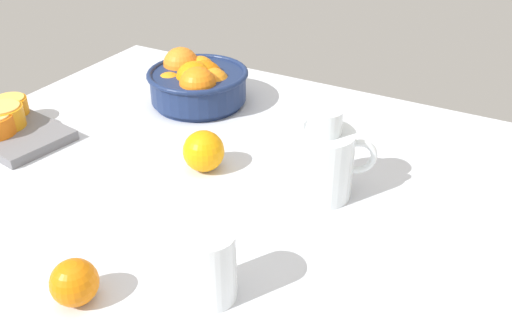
# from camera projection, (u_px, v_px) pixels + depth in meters

# --- Properties ---
(ground_plane) EXTENTS (1.32, 0.97, 0.03)m
(ground_plane) POSITION_uv_depth(u_px,v_px,m) (254.00, 193.00, 1.00)
(ground_plane) COLOR silver
(fruit_bowl) EXTENTS (0.23, 0.23, 0.11)m
(fruit_bowl) POSITION_uv_depth(u_px,v_px,m) (197.00, 82.00, 1.26)
(fruit_bowl) COLOR navy
(fruit_bowl) RESTS_ON ground_plane
(juice_pitcher) EXTENTS (0.14, 0.11, 0.17)m
(juice_pitcher) POSITION_uv_depth(u_px,v_px,m) (321.00, 163.00, 0.94)
(juice_pitcher) COLOR white
(juice_pitcher) RESTS_ON ground_plane
(juice_glass) EXTENTS (0.07, 0.07, 0.11)m
(juice_glass) POSITION_uv_depth(u_px,v_px,m) (210.00, 270.00, 0.74)
(juice_glass) COLOR white
(juice_glass) RESTS_ON ground_plane
(cutting_board) EXTENTS (0.27, 0.19, 0.02)m
(cutting_board) POSITION_uv_depth(u_px,v_px,m) (10.00, 131.00, 1.15)
(cutting_board) COLOR slate
(cutting_board) RESTS_ON ground_plane
(orange_half_1) EXTENTS (0.08, 0.08, 0.05)m
(orange_half_1) POSITION_uv_depth(u_px,v_px,m) (3.00, 117.00, 1.13)
(orange_half_1) COLOR orange
(orange_half_1) RESTS_ON cutting_board
(orange_half_2) EXTENTS (0.07, 0.07, 0.04)m
(orange_half_2) POSITION_uv_depth(u_px,v_px,m) (11.00, 106.00, 1.19)
(orange_half_2) COLOR orange
(orange_half_2) RESTS_ON cutting_board
(loose_orange_1) EXTENTS (0.06, 0.06, 0.06)m
(loose_orange_1) POSITION_uv_depth(u_px,v_px,m) (74.00, 282.00, 0.74)
(loose_orange_1) COLOR orange
(loose_orange_1) RESTS_ON ground_plane
(loose_orange_3) EXTENTS (0.08, 0.08, 0.08)m
(loose_orange_3) POSITION_uv_depth(u_px,v_px,m) (204.00, 151.00, 1.02)
(loose_orange_3) COLOR orange
(loose_orange_3) RESTS_ON ground_plane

